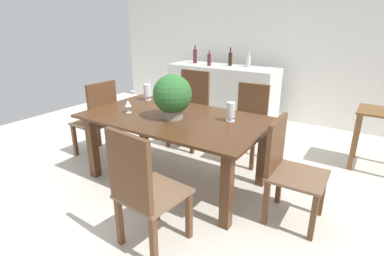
{
  "coord_description": "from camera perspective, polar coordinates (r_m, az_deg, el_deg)",
  "views": [
    {
      "loc": [
        1.74,
        -2.56,
        1.68
      ],
      "look_at": [
        0.09,
        0.0,
        0.57
      ],
      "focal_mm": 28.01,
      "sensor_mm": 36.0,
      "label": 1
    }
  ],
  "objects": [
    {
      "name": "ground_plane",
      "position": [
        3.52,
        -1.25,
        -8.52
      ],
      "size": [
        7.04,
        7.04,
        0.0
      ],
      "primitive_type": "plane",
      "color": "silver"
    },
    {
      "name": "back_wall",
      "position": [
        5.45,
        14.69,
        15.39
      ],
      "size": [
        6.4,
        0.1,
        2.6
      ],
      "primitive_type": "cube",
      "color": "white",
      "rests_on": "ground"
    },
    {
      "name": "dining_table",
      "position": [
        3.12,
        -3.3,
        0.14
      ],
      "size": [
        1.9,
        1.09,
        0.74
      ],
      "color": "#4C2D19",
      "rests_on": "ground"
    },
    {
      "name": "chair_foot_end",
      "position": [
        2.7,
        17.59,
        -6.82
      ],
      "size": [
        0.47,
        0.47,
        0.91
      ],
      "rotation": [
        0.0,
        0.0,
        1.59
      ],
      "color": "brown",
      "rests_on": "ground"
    },
    {
      "name": "chair_near_right",
      "position": [
        2.23,
        -9.49,
        -11.15
      ],
      "size": [
        0.49,
        0.51,
        0.99
      ],
      "rotation": [
        0.0,
        0.0,
        3.04
      ],
      "color": "brown",
      "rests_on": "ground"
    },
    {
      "name": "chair_far_right",
      "position": [
        3.77,
        10.77,
        1.65
      ],
      "size": [
        0.44,
        0.49,
        0.94
      ],
      "rotation": [
        0.0,
        0.0,
        0.04
      ],
      "color": "brown",
      "rests_on": "ground"
    },
    {
      "name": "chair_far_left",
      "position": [
        4.14,
        -0.09,
        4.32
      ],
      "size": [
        0.48,
        0.44,
        1.03
      ],
      "rotation": [
        0.0,
        0.0,
        -0.01
      ],
      "color": "brown",
      "rests_on": "ground"
    },
    {
      "name": "chair_head_end",
      "position": [
        3.92,
        -17.33,
        2.07
      ],
      "size": [
        0.47,
        0.47,
        0.98
      ],
      "rotation": [
        0.0,
        0.0,
        -1.61
      ],
      "color": "brown",
      "rests_on": "ground"
    },
    {
      "name": "flower_centerpiece",
      "position": [
        2.96,
        -3.75,
        6.21
      ],
      "size": [
        0.39,
        0.39,
        0.44
      ],
      "color": "gray",
      "rests_on": "dining_table"
    },
    {
      "name": "crystal_vase_left",
      "position": [
        3.73,
        -8.48,
        7.0
      ],
      "size": [
        0.09,
        0.09,
        0.2
      ],
      "color": "silver",
      "rests_on": "dining_table"
    },
    {
      "name": "crystal_vase_center_near",
      "position": [
        2.92,
        7.4,
        3.25
      ],
      "size": [
        0.09,
        0.09,
        0.19
      ],
      "color": "silver",
      "rests_on": "dining_table"
    },
    {
      "name": "wine_glass",
      "position": [
        3.25,
        -12.12,
        4.52
      ],
      "size": [
        0.07,
        0.07,
        0.14
      ],
      "color": "silver",
      "rests_on": "dining_table"
    },
    {
      "name": "kitchen_counter",
      "position": [
        5.2,
        5.69,
        6.49
      ],
      "size": [
        1.85,
        0.61,
        0.95
      ],
      "primitive_type": "cube",
      "color": "silver",
      "rests_on": "ground"
    },
    {
      "name": "wine_bottle_tall",
      "position": [
        5.06,
        10.66,
        12.44
      ],
      "size": [
        0.08,
        0.08,
        0.25
      ],
      "color": "#B2BFB7",
      "rests_on": "kitchen_counter"
    },
    {
      "name": "wine_bottle_green",
      "position": [
        5.14,
        7.3,
        12.94
      ],
      "size": [
        0.06,
        0.06,
        0.3
      ],
      "color": "black",
      "rests_on": "kitchen_counter"
    },
    {
      "name": "wine_bottle_dark",
      "position": [
        5.13,
        3.3,
        12.86
      ],
      "size": [
        0.06,
        0.06,
        0.25
      ],
      "color": "#511E28",
      "rests_on": "kitchen_counter"
    },
    {
      "name": "wine_bottle_amber",
      "position": [
        5.43,
        0.59,
        13.57
      ],
      "size": [
        0.07,
        0.07,
        0.31
      ],
      "color": "#511E28",
      "rests_on": "kitchen_counter"
    },
    {
      "name": "side_table",
      "position": [
        4.05,
        32.61,
        0.14
      ],
      "size": [
        0.58,
        0.48,
        0.71
      ],
      "color": "brown",
      "rests_on": "ground"
    }
  ]
}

